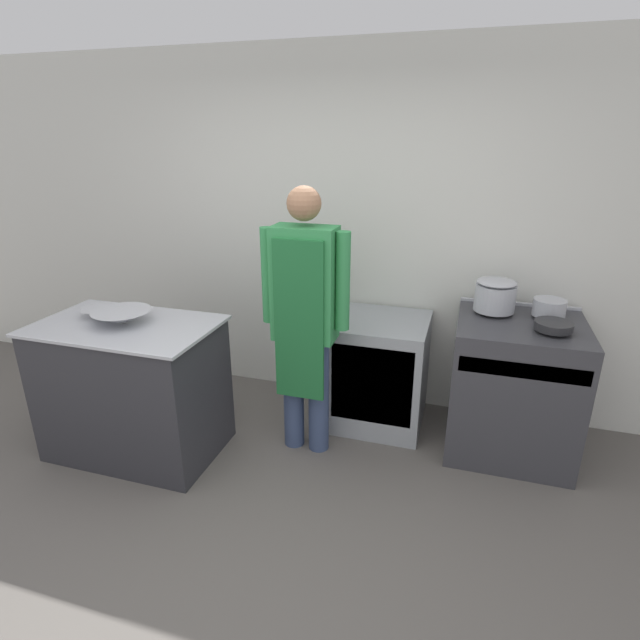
{
  "coord_description": "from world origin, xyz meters",
  "views": [
    {
      "loc": [
        0.94,
        -1.68,
        2.08
      ],
      "look_at": [
        0.09,
        1.11,
        0.99
      ],
      "focal_mm": 28.0,
      "sensor_mm": 36.0,
      "label": 1
    }
  ],
  "objects_px": {
    "saute_pan": "(554,326)",
    "sauce_pot": "(549,308)",
    "stove": "(513,387)",
    "stock_pot": "(495,295)",
    "fridge_unit": "(379,371)",
    "mixing_bowl": "(122,317)",
    "person_cook": "(305,311)"
  },
  "relations": [
    {
      "from": "sauce_pot",
      "to": "stove",
      "type": "bearing_deg",
      "value": -140.33
    },
    {
      "from": "stove",
      "to": "person_cook",
      "type": "bearing_deg",
      "value": -162.88
    },
    {
      "from": "fridge_unit",
      "to": "stove",
      "type": "bearing_deg",
      "value": -4.86
    },
    {
      "from": "stock_pot",
      "to": "person_cook",
      "type": "bearing_deg",
      "value": -154.79
    },
    {
      "from": "stove",
      "to": "sauce_pot",
      "type": "relative_size",
      "value": 4.61
    },
    {
      "from": "fridge_unit",
      "to": "stock_pot",
      "type": "bearing_deg",
      "value": 4.18
    },
    {
      "from": "mixing_bowl",
      "to": "person_cook",
      "type": "bearing_deg",
      "value": 17.06
    },
    {
      "from": "saute_pan",
      "to": "sauce_pot",
      "type": "distance_m",
      "value": 0.27
    },
    {
      "from": "saute_pan",
      "to": "mixing_bowl",
      "type": "bearing_deg",
      "value": -166.57
    },
    {
      "from": "fridge_unit",
      "to": "stock_pot",
      "type": "xyz_separation_m",
      "value": [
        0.75,
        0.05,
        0.66
      ]
    },
    {
      "from": "stock_pot",
      "to": "sauce_pot",
      "type": "bearing_deg",
      "value": 0.0
    },
    {
      "from": "stock_pot",
      "to": "sauce_pot",
      "type": "height_order",
      "value": "stock_pot"
    },
    {
      "from": "stove",
      "to": "fridge_unit",
      "type": "xyz_separation_m",
      "value": [
        -0.93,
        0.08,
        -0.06
      ]
    },
    {
      "from": "stock_pot",
      "to": "saute_pan",
      "type": "distance_m",
      "value": 0.44
    },
    {
      "from": "saute_pan",
      "to": "stove",
      "type": "bearing_deg",
      "value": 140.8
    },
    {
      "from": "stove",
      "to": "mixing_bowl",
      "type": "xyz_separation_m",
      "value": [
        -2.47,
        -0.76,
        0.5
      ]
    },
    {
      "from": "fridge_unit",
      "to": "sauce_pot",
      "type": "distance_m",
      "value": 1.25
    },
    {
      "from": "saute_pan",
      "to": "sauce_pot",
      "type": "bearing_deg",
      "value": 90.0
    },
    {
      "from": "stove",
      "to": "saute_pan",
      "type": "relative_size",
      "value": 4.22
    },
    {
      "from": "stove",
      "to": "stock_pot",
      "type": "bearing_deg",
      "value": 143.6
    },
    {
      "from": "stock_pot",
      "to": "saute_pan",
      "type": "height_order",
      "value": "stock_pot"
    },
    {
      "from": "stove",
      "to": "sauce_pot",
      "type": "xyz_separation_m",
      "value": [
        0.16,
        0.13,
        0.54
      ]
    },
    {
      "from": "fridge_unit",
      "to": "person_cook",
      "type": "height_order",
      "value": "person_cook"
    },
    {
      "from": "stove",
      "to": "person_cook",
      "type": "xyz_separation_m",
      "value": [
        -1.35,
        -0.42,
        0.55
      ]
    },
    {
      "from": "stove",
      "to": "mixing_bowl",
      "type": "height_order",
      "value": "mixing_bowl"
    },
    {
      "from": "mixing_bowl",
      "to": "fridge_unit",
      "type": "bearing_deg",
      "value": 28.57
    },
    {
      "from": "fridge_unit",
      "to": "person_cook",
      "type": "bearing_deg",
      "value": -130.16
    },
    {
      "from": "fridge_unit",
      "to": "mixing_bowl",
      "type": "distance_m",
      "value": 1.84
    },
    {
      "from": "fridge_unit",
      "to": "sauce_pot",
      "type": "relative_size",
      "value": 3.97
    },
    {
      "from": "person_cook",
      "to": "stove",
      "type": "bearing_deg",
      "value": 17.12
    },
    {
      "from": "mixing_bowl",
      "to": "sauce_pot",
      "type": "xyz_separation_m",
      "value": [
        2.63,
        0.89,
        0.04
      ]
    },
    {
      "from": "fridge_unit",
      "to": "stock_pot",
      "type": "relative_size",
      "value": 3.07
    }
  ]
}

